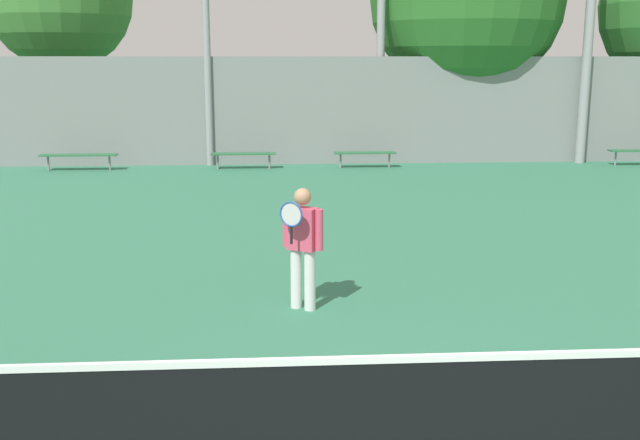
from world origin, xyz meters
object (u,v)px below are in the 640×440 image
bench_courtside_near (365,153)px  tennis_net (412,427)px  tennis_player (302,242)px  bench_by_gate (244,154)px  bench_adjacent_court (79,156)px

bench_courtside_near → tennis_net: bearing=-96.0°
tennis_player → bench_by_gate: bearing=127.3°
tennis_net → bench_courtside_near: bearing=84.0°
bench_courtside_near → bench_by_gate: (-3.50, 0.00, 0.00)m
bench_courtside_near → bench_adjacent_court: size_ratio=0.83×
tennis_net → bench_courtside_near: 16.73m
tennis_player → bench_adjacent_court: (-5.81, 12.41, -0.45)m
tennis_player → bench_by_gate: size_ratio=0.83×
tennis_net → bench_courtside_near: (1.74, 16.64, -0.14)m
tennis_net → bench_by_gate: 16.73m
bench_adjacent_court → bench_by_gate: bearing=0.0°
tennis_net → tennis_player: size_ratio=7.97×
bench_adjacent_court → bench_by_gate: (4.64, 0.00, -0.00)m
bench_courtside_near → bench_adjacent_court: (-8.14, 0.00, 0.00)m
tennis_player → bench_by_gate: (-1.17, 12.41, -0.45)m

